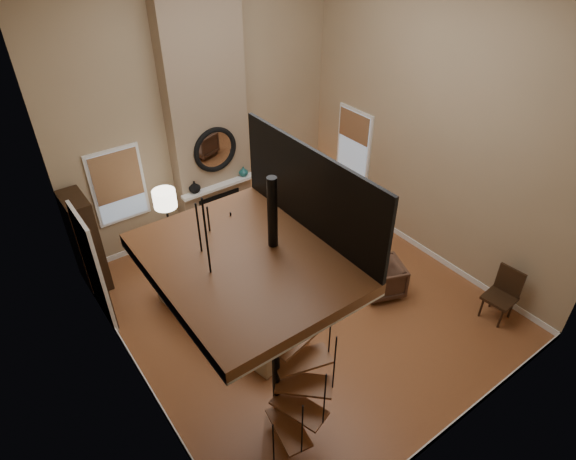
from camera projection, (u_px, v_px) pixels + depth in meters
ground at (301, 303)px, 8.84m from camera, size 6.00×6.50×0.01m
back_wall at (201, 105)px, 9.38m from camera, size 6.00×0.02×5.50m
front_wall at (492, 288)px, 5.11m from camera, size 6.00×0.02×5.50m
left_wall at (106, 240)px, 5.80m from camera, size 0.02×6.50×5.50m
right_wall at (435, 122)px, 8.69m from camera, size 0.02×6.50×5.50m
baseboard_back at (214, 219)px, 10.93m from camera, size 6.00×0.02×0.12m
baseboard_front at (443, 432)px, 6.68m from camera, size 6.00×0.02×0.12m
baseboard_left at (146, 381)px, 7.36m from camera, size 0.02×6.50×0.12m
baseboard_right at (413, 242)px, 10.24m from camera, size 0.02×6.50×0.12m
chimney_breast at (206, 108)px, 9.25m from camera, size 1.60×0.38×5.50m
hearth at (229, 235)px, 10.52m from camera, size 1.50×0.60×0.04m
firebox at (221, 209)px, 10.40m from camera, size 0.95×0.02×0.72m
mantel at (220, 186)px, 10.00m from camera, size 1.70×0.18×0.06m
mirror_frame at (215, 150)px, 9.57m from camera, size 0.94×0.10×0.94m
mirror_disc at (215, 150)px, 9.58m from camera, size 0.80×0.01×0.80m
vase_left at (195, 187)px, 9.67m from camera, size 0.24×0.24×0.25m
vase_right at (243, 171)px, 10.23m from camera, size 0.20×0.20×0.21m
window_back at (118, 185)px, 9.10m from camera, size 1.02×0.06×1.52m
window_right at (354, 141)px, 10.64m from camera, size 0.06×1.02×1.52m
entry_door at (94, 269)px, 7.99m from camera, size 0.10×1.05×2.16m
loft at (253, 254)px, 4.79m from camera, size 1.70×2.20×1.09m
spiral_stair at (276, 341)px, 5.77m from camera, size 1.47×1.47×4.06m
hutch at (85, 242)px, 8.76m from camera, size 0.39×0.84×1.88m
sofa at (228, 304)px, 8.24m from camera, size 1.64×2.88×0.79m
armchair_near at (337, 225)px, 10.25m from camera, size 0.92×0.91×0.68m
armchair_far at (385, 277)px, 8.87m from camera, size 0.92×0.91×0.65m
coffee_table at (300, 292)px, 8.65m from camera, size 1.23×0.69×0.45m
bowl at (299, 281)px, 8.56m from camera, size 0.35×0.35×0.09m
book at (321, 281)px, 8.62m from camera, size 0.33×0.36×0.03m
floor_lamp at (166, 205)px, 8.91m from camera, size 0.43×0.43×1.75m
accent_lamp at (279, 195)px, 11.45m from camera, size 0.14×0.14×0.50m
side_chair at (503, 292)px, 8.29m from camera, size 0.52×0.52×1.00m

